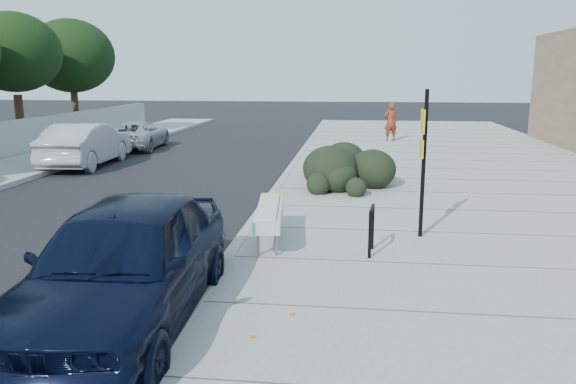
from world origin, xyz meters
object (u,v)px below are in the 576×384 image
Objects in this scene: sedan_navy at (124,263)px; bench at (270,213)px; bike_rack at (371,225)px; wagon_silver at (86,144)px; pedestrian at (391,122)px; suv_silver at (138,135)px; sign_post at (423,155)px.

bench is at bearing 66.32° from sedan_navy.
bench is 1.97m from bike_rack.
wagon_silver is (-8.10, 9.00, 0.08)m from bench.
bench is 1.31× the size of pedestrian.
sedan_navy is at bearing -117.45° from bench.
sign_post is at bearing 124.64° from suv_silver.
suv_silver is (-9.99, 14.44, -0.05)m from bike_rack.
wagon_silver is 1.09× the size of suv_silver.
sign_post is at bearing 140.02° from wagon_silver.
bike_rack is 0.47× the size of pedestrian.
sign_post is 0.65× the size of suv_silver.
wagon_silver is at bearing 142.83° from bike_rack.
pedestrian is at bearing -147.49° from wagon_silver.
pedestrian is (11.33, 3.11, 0.44)m from suv_silver.
bench is 0.49× the size of wagon_silver.
sedan_navy is 21.03m from pedestrian.
wagon_silver is at bearing 84.99° from suv_silver.
bike_rack is at bearing -21.49° from bench.
wagon_silver is (-6.70, 12.51, -0.07)m from sedan_navy.
sign_post is (2.87, 0.66, 1.06)m from bench.
sign_post is 16.36m from pedestrian.
bike_rack is at bearing 133.60° from wagon_silver.
sign_post is 1.58× the size of pedestrian.
bike_rack is 17.60m from pedestrian.
bike_rack is at bearing -134.23° from sign_post.
sign_post reaches higher than bike_rack.
pedestrian is at bearing -169.67° from suv_silver.
bench is 3.77m from sedan_navy.
sign_post reaches higher than wagon_silver.
bike_rack is 0.17× the size of sedan_navy.
bike_rack is 17.56m from suv_silver.
bench is at bearing 60.70° from pedestrian.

